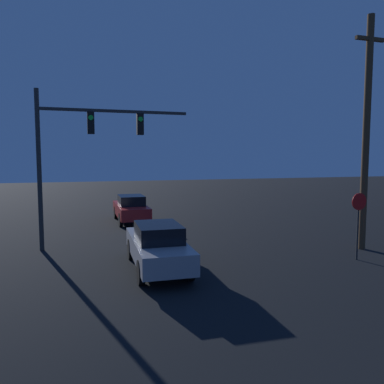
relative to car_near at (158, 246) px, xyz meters
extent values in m
cube|color=#99999E|center=(0.00, 0.05, -0.11)|extent=(1.82, 4.77, 0.65)
cube|color=black|center=(-0.01, -0.18, 0.49)|extent=(1.47, 2.04, 0.55)
cylinder|color=black|center=(-0.69, 1.54, -0.44)|extent=(0.21, 0.76, 0.75)
cylinder|color=black|center=(0.81, 1.48, -0.44)|extent=(0.21, 0.76, 0.75)
cylinder|color=black|center=(-0.81, -1.37, -0.44)|extent=(0.21, 0.76, 0.75)
cylinder|color=black|center=(0.69, -1.44, -0.44)|extent=(0.21, 0.76, 0.75)
cube|color=#B21E1E|center=(0.50, 9.67, -0.11)|extent=(1.67, 4.72, 0.65)
cube|color=black|center=(0.50, 9.44, 0.49)|extent=(1.40, 2.00, 0.55)
cylinder|color=black|center=(-0.24, 11.14, -0.44)|extent=(0.19, 0.75, 0.75)
cylinder|color=black|center=(1.26, 11.12, -0.44)|extent=(0.19, 0.75, 0.75)
cylinder|color=black|center=(-0.26, 8.22, -0.44)|extent=(0.19, 0.75, 0.75)
cylinder|color=black|center=(1.24, 8.21, -0.44)|extent=(0.19, 0.75, 0.75)
cylinder|color=#2D2D2D|center=(-3.93, 3.93, 2.41)|extent=(0.18, 0.18, 6.45)
cube|color=#2D2D2D|center=(-0.88, 3.93, 4.86)|extent=(6.08, 0.12, 0.12)
cube|color=black|center=(-1.90, 3.93, 4.35)|extent=(0.28, 0.28, 0.90)
cylinder|color=green|center=(-1.90, 3.78, 4.55)|extent=(0.20, 0.02, 0.20)
cube|color=black|center=(0.13, 3.93, 4.35)|extent=(0.28, 0.28, 0.90)
cylinder|color=green|center=(0.13, 3.78, 4.55)|extent=(0.20, 0.02, 0.20)
cylinder|color=#2D2D2D|center=(7.25, -1.03, 0.42)|extent=(0.07, 0.07, 2.47)
cylinder|color=red|center=(7.25, -1.05, 1.34)|extent=(0.62, 0.03, 0.62)
cylinder|color=#4C3823|center=(8.62, 0.26, 3.85)|extent=(0.28, 0.28, 9.32)
cube|color=#4C3823|center=(8.62, 0.26, 7.58)|extent=(1.35, 0.14, 0.14)
camera|label=1|loc=(-2.59, -12.08, 2.93)|focal=35.00mm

